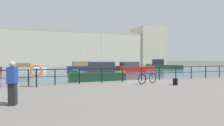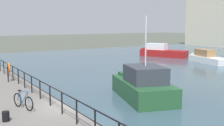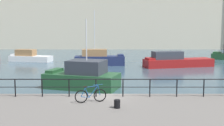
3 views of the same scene
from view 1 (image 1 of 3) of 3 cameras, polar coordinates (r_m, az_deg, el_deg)
name	(u,v)px [view 1 (image 1 of 3)]	position (r m, az deg, el deg)	size (l,w,h in m)	color
ground_plane	(142,93)	(14.91, 9.66, -9.45)	(240.00, 240.00, 0.00)	#4C5147
water_basin	(83,69)	(43.75, -9.27, -2.05)	(80.00, 60.00, 0.01)	#385160
quay_promenade	(207,107)	(9.69, 28.49, -12.52)	(56.00, 13.00, 1.07)	slate
harbor_building	(88,49)	(68.48, -7.74, 4.46)	(74.37, 12.12, 15.61)	beige
moored_green_narrowboat	(84,68)	(34.94, -9.06, -1.56)	(6.71, 2.00, 7.37)	navy
moored_small_launch	(134,68)	(36.39, 7.16, -1.62)	(9.36, 4.31, 2.04)	maroon
moored_white_yacht	(28,69)	(39.37, -25.75, -1.65)	(6.63, 3.49, 1.78)	white
moored_red_daysailer	(99,74)	(20.28, -4.24, -3.71)	(6.74, 4.63, 5.84)	#23512D
moored_blue_motorboat	(162,65)	(48.96, 15.87, -0.72)	(9.58, 6.35, 6.69)	#23512D
quay_railing	(122,72)	(13.14, 3.40, -3.00)	(22.45, 0.07, 1.08)	black
parked_bicycle	(148,78)	(12.58, 11.49, -4.83)	(1.72, 0.55, 0.98)	black
mooring_bollard	(175,82)	(12.46, 19.89, -5.74)	(0.32, 0.32, 0.44)	black
life_ring_stand	(36,71)	(11.82, -23.36, -2.51)	(0.75, 0.16, 1.40)	black
standing_person	(13,83)	(7.77, -29.62, -5.57)	(0.33, 0.47, 1.69)	black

